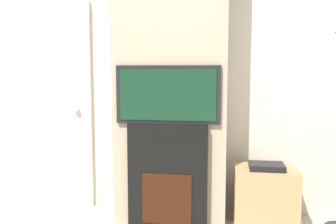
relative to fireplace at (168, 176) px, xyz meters
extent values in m
cube|color=silver|center=(0.00, 0.45, 0.90)|extent=(6.00, 0.06, 2.70)
cube|color=tan|center=(0.00, 0.21, 0.90)|extent=(0.97, 0.42, 2.70)
cube|color=black|center=(0.00, 0.00, 0.00)|extent=(0.67, 0.14, 0.90)
cube|color=#33160A|center=(0.00, -0.07, -0.18)|extent=(0.41, 0.01, 0.43)
cube|color=black|center=(0.00, 0.00, 0.69)|extent=(0.86, 0.06, 0.48)
cube|color=#143823|center=(0.00, -0.03, 0.69)|extent=(0.80, 0.01, 0.42)
cube|color=tan|center=(0.82, 0.13, -0.19)|extent=(0.52, 0.39, 0.51)
cube|color=black|center=(0.82, 0.09, 0.09)|extent=(0.29, 0.22, 0.05)
cube|color=silver|center=(-1.26, 0.39, 0.55)|extent=(0.90, 0.04, 1.99)
sphere|color=silver|center=(-0.94, 0.35, 0.51)|extent=(0.06, 0.06, 0.06)
camera|label=1|loc=(0.44, -3.05, 0.89)|focal=40.00mm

